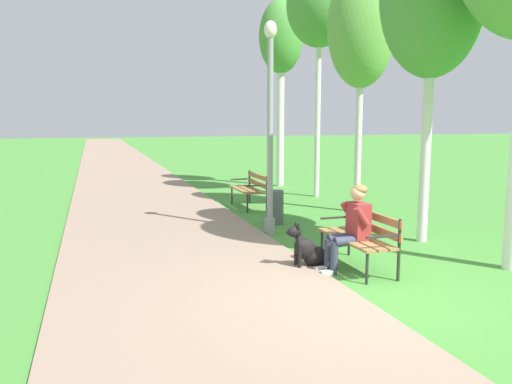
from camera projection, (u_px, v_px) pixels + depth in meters
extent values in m
plane|color=#478E38|center=(374.00, 297.00, 6.23)|extent=(120.00, 120.00, 0.00)
cube|color=gray|center=(115.00, 159.00, 28.21)|extent=(3.61, 60.00, 0.04)
cube|color=olive|center=(344.00, 239.00, 7.29)|extent=(0.14, 1.50, 0.04)
cube|color=olive|center=(355.00, 239.00, 7.34)|extent=(0.14, 1.50, 0.04)
cube|color=olive|center=(366.00, 238.00, 7.40)|extent=(0.14, 1.50, 0.04)
cube|color=olive|center=(372.00, 228.00, 7.41)|extent=(0.04, 1.50, 0.11)
cube|color=olive|center=(373.00, 216.00, 7.38)|extent=(0.04, 1.50, 0.11)
cylinder|color=#2D2B28|center=(322.00, 244.00, 7.96)|extent=(0.04, 0.04, 0.45)
cylinder|color=#2D2B28|center=(349.00, 229.00, 8.08)|extent=(0.04, 0.04, 0.85)
cube|color=#2D2B28|center=(334.00, 218.00, 7.97)|extent=(0.45, 0.04, 0.03)
cylinder|color=#2D2B28|center=(367.00, 268.00, 6.66)|extent=(0.04, 0.04, 0.45)
cylinder|color=#2D2B28|center=(399.00, 250.00, 6.78)|extent=(0.04, 0.04, 0.85)
cube|color=#2D2B28|center=(381.00, 237.00, 6.67)|extent=(0.45, 0.04, 0.03)
cube|color=olive|center=(240.00, 190.00, 12.46)|extent=(0.14, 1.50, 0.04)
cube|color=olive|center=(247.00, 189.00, 12.52)|extent=(0.14, 1.50, 0.04)
cube|color=olive|center=(254.00, 189.00, 12.57)|extent=(0.14, 1.50, 0.04)
cube|color=olive|center=(258.00, 183.00, 12.58)|extent=(0.04, 1.50, 0.11)
cube|color=olive|center=(258.00, 176.00, 12.56)|extent=(0.04, 1.50, 0.11)
cylinder|color=#2D2B28|center=(232.00, 195.00, 13.14)|extent=(0.04, 0.04, 0.45)
cylinder|color=#2D2B28|center=(249.00, 187.00, 13.26)|extent=(0.04, 0.04, 0.85)
cube|color=#2D2B28|center=(239.00, 179.00, 13.14)|extent=(0.45, 0.04, 0.03)
cylinder|color=#2D2B28|center=(247.00, 203.00, 11.84)|extent=(0.04, 0.04, 0.45)
cylinder|color=#2D2B28|center=(267.00, 194.00, 11.96)|extent=(0.04, 0.04, 0.85)
cube|color=#2D2B28|center=(255.00, 186.00, 11.84)|extent=(0.45, 0.04, 0.03)
cylinder|color=#33384C|center=(341.00, 238.00, 7.30)|extent=(0.42, 0.14, 0.14)
cylinder|color=#33384C|center=(328.00, 255.00, 7.27)|extent=(0.11, 0.11, 0.47)
cube|color=silver|center=(323.00, 269.00, 7.27)|extent=(0.24, 0.09, 0.07)
cylinder|color=#33384C|center=(348.00, 241.00, 7.11)|extent=(0.42, 0.14, 0.14)
cylinder|color=#33384C|center=(334.00, 258.00, 7.08)|extent=(0.11, 0.11, 0.47)
cube|color=silver|center=(329.00, 273.00, 7.08)|extent=(0.24, 0.09, 0.07)
cube|color=maroon|center=(358.00, 221.00, 7.23)|extent=(0.22, 0.36, 0.52)
cylinder|color=maroon|center=(348.00, 212.00, 7.39)|extent=(0.25, 0.09, 0.30)
cylinder|color=maroon|center=(362.00, 217.00, 7.01)|extent=(0.25, 0.09, 0.30)
sphere|color=tan|center=(358.00, 193.00, 7.17)|extent=(0.21, 0.21, 0.21)
ellipsoid|color=olive|center=(360.00, 189.00, 7.17)|extent=(0.22, 0.23, 0.14)
ellipsoid|color=black|center=(315.00, 257.00, 7.46)|extent=(0.37, 0.29, 0.32)
ellipsoid|color=black|center=(306.00, 249.00, 7.39)|extent=(0.51, 0.24, 0.48)
ellipsoid|color=black|center=(309.00, 246.00, 7.40)|extent=(0.36, 0.20, 0.27)
cylinder|color=black|center=(296.00, 255.00, 7.42)|extent=(0.06, 0.06, 0.38)
cylinder|color=black|center=(300.00, 257.00, 7.31)|extent=(0.06, 0.06, 0.38)
cylinder|color=black|center=(299.00, 240.00, 7.33)|extent=(0.12, 0.17, 0.19)
ellipsoid|color=black|center=(294.00, 232.00, 7.29)|extent=(0.22, 0.15, 0.16)
cone|color=black|center=(288.00, 233.00, 7.26)|extent=(0.10, 0.09, 0.09)
cone|color=black|center=(296.00, 224.00, 7.33)|extent=(0.06, 0.06, 0.09)
cone|color=black|center=(298.00, 225.00, 7.25)|extent=(0.06, 0.06, 0.09)
cylinder|color=black|center=(327.00, 264.00, 7.55)|extent=(0.28, 0.05, 0.04)
cylinder|color=gray|center=(270.00, 226.00, 9.69)|extent=(0.20, 0.20, 0.30)
cylinder|color=gray|center=(270.00, 138.00, 9.45)|extent=(0.11, 0.11, 3.66)
ellipsoid|color=silver|center=(270.00, 30.00, 9.17)|extent=(0.24, 0.24, 0.32)
cylinder|color=silver|center=(426.00, 146.00, 8.83)|extent=(0.18, 0.18, 3.42)
cylinder|color=silver|center=(358.00, 139.00, 11.76)|extent=(0.16, 0.16, 3.42)
ellipsoid|color=#66A847|center=(362.00, 26.00, 11.40)|extent=(1.57, 1.41, 2.74)
cylinder|color=silver|center=(318.00, 115.00, 14.07)|extent=(0.15, 0.15, 4.56)
ellipsoid|color=#4C933D|center=(320.00, 5.00, 13.65)|extent=(1.81, 1.72, 2.25)
cylinder|color=silver|center=(280.00, 123.00, 16.41)|extent=(0.23, 0.23, 4.09)
ellipsoid|color=#4C933D|center=(281.00, 37.00, 16.03)|extent=(1.41, 1.34, 2.30)
cylinder|color=#515156|center=(275.00, 207.00, 10.57)|extent=(0.36, 0.36, 0.70)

